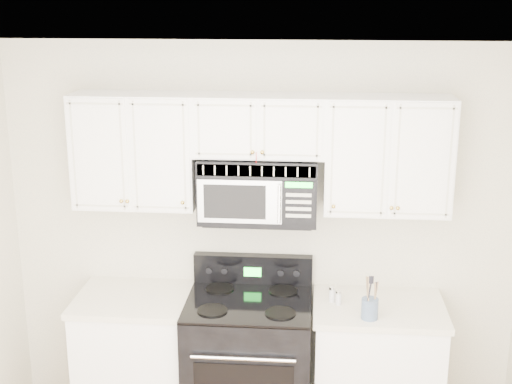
# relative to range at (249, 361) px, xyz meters

# --- Properties ---
(room) EXTENTS (3.51, 3.51, 2.61)m
(room) POSITION_rel_range_xyz_m (0.06, -1.40, 0.82)
(room) COLOR brown
(room) RESTS_ON ground
(base_cabinet_left) EXTENTS (0.86, 0.65, 0.92)m
(base_cabinet_left) POSITION_rel_range_xyz_m (-0.74, 0.04, -0.06)
(base_cabinet_left) COLOR white
(base_cabinet_left) RESTS_ON ground
(base_cabinet_right) EXTENTS (0.86, 0.65, 0.92)m
(base_cabinet_right) POSITION_rel_range_xyz_m (0.86, 0.04, -0.06)
(base_cabinet_right) COLOR white
(base_cabinet_right) RESTS_ON ground
(range) EXTENTS (0.83, 0.75, 1.14)m
(range) POSITION_rel_range_xyz_m (0.00, 0.00, 0.00)
(range) COLOR black
(range) RESTS_ON ground
(upper_cabinets) EXTENTS (2.44, 0.37, 0.75)m
(upper_cabinets) POSITION_rel_range_xyz_m (0.06, 0.18, 1.45)
(upper_cabinets) COLOR white
(upper_cabinets) RESTS_ON ground
(microwave) EXTENTS (0.76, 0.43, 0.42)m
(microwave) POSITION_rel_range_xyz_m (0.05, 0.15, 1.18)
(microwave) COLOR black
(microwave) RESTS_ON ground
(utensil_crock) EXTENTS (0.11, 0.11, 0.29)m
(utensil_crock) POSITION_rel_range_xyz_m (0.78, -0.17, 0.51)
(utensil_crock) COLOR #45516C
(utensil_crock) RESTS_ON base_cabinet_right
(shaker_salt) EXTENTS (0.04, 0.04, 0.10)m
(shaker_salt) POSITION_rel_range_xyz_m (0.59, 0.02, 0.49)
(shaker_salt) COLOR #BABABF
(shaker_salt) RESTS_ON base_cabinet_right
(shaker_pepper) EXTENTS (0.04, 0.04, 0.10)m
(shaker_pepper) POSITION_rel_range_xyz_m (0.55, 0.06, 0.49)
(shaker_pepper) COLOR #BABABF
(shaker_pepper) RESTS_ON base_cabinet_right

